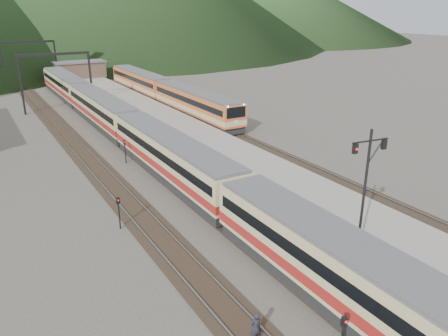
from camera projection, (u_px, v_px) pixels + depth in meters
track_main at (113, 132)px, 51.20m from camera, size 2.60×200.00×0.23m
track_far at (69, 138)px, 48.81m from camera, size 2.60×200.00×0.23m
track_second at (199, 120)px, 56.69m from camera, size 2.60×200.00×0.23m
platform at (163, 126)px, 52.11m from camera, size 8.00×100.00×1.00m
gantry_near at (56, 71)px, 60.01m from camera, size 9.55×0.25×8.00m
gantry_far at (29, 54)px, 80.18m from camera, size 9.55×0.25×8.00m
station_shed at (80, 69)px, 83.65m from camera, size 9.40×4.40×3.10m
main_train at (130, 128)px, 45.12m from camera, size 3.02×82.66×3.68m
second_train at (164, 91)px, 64.99m from camera, size 2.95×40.12×3.60m
signal_mast at (365, 183)px, 22.34m from camera, size 2.19×0.44×7.27m
short_signal_a at (343, 333)px, 17.68m from camera, size 0.25×0.21×2.27m
short_signal_b at (125, 148)px, 40.69m from camera, size 0.27×0.24×2.27m
short_signal_c at (119, 209)px, 28.56m from camera, size 0.24×0.19×2.27m
worker at (256, 328)px, 19.01m from camera, size 0.57×0.39×1.52m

